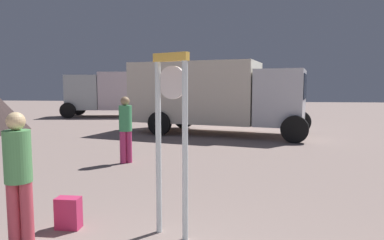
{
  "coord_description": "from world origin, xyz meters",
  "views": [
    {
      "loc": [
        0.79,
        -1.28,
        1.85
      ],
      "look_at": [
        0.03,
        5.21,
        1.2
      ],
      "focal_mm": 31.64,
      "sensor_mm": 36.0,
      "label": 1
    }
  ],
  "objects": [
    {
      "name": "backpack",
      "position": [
        -1.31,
        2.77,
        0.2
      ],
      "size": [
        0.31,
        0.22,
        0.41
      ],
      "color": "#CB2E5C",
      "rests_on": "ground_plane"
    },
    {
      "name": "box_truck_far",
      "position": [
        -5.72,
        19.03,
        1.53
      ],
      "size": [
        7.26,
        3.38,
        2.71
      ],
      "color": "silver",
      "rests_on": "ground_plane"
    },
    {
      "name": "person_distant",
      "position": [
        -1.74,
        6.54,
        0.9
      ],
      "size": [
        0.31,
        0.31,
        1.61
      ],
      "color": "#C1336B",
      "rests_on": "ground_plane"
    },
    {
      "name": "person_near_clock",
      "position": [
        -1.63,
        2.25,
        0.87
      ],
      "size": [
        0.3,
        0.3,
        1.56
      ],
      "color": "#C74454",
      "rests_on": "ground_plane"
    },
    {
      "name": "box_truck_near",
      "position": [
        0.07,
        11.98,
        1.55
      ],
      "size": [
        7.22,
        4.12,
        2.78
      ],
      "color": "beige",
      "rests_on": "ground_plane"
    },
    {
      "name": "standing_clock",
      "position": [
        0.07,
        2.71,
        1.38
      ],
      "size": [
        0.47,
        0.28,
        2.25
      ],
      "color": "white",
      "rests_on": "ground_plane"
    }
  ]
}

